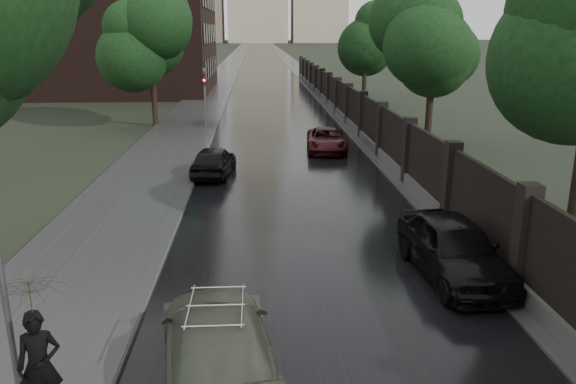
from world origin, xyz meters
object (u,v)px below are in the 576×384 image
at_px(tree_left_far, 150,43).
at_px(traffic_light, 205,97).
at_px(tree_right_b, 433,52).
at_px(car_right_near, 454,248).
at_px(tree_right_c, 366,44).
at_px(hatchback_left, 214,161).
at_px(pedestrian_umbrella, 32,308).
at_px(volga_sedan, 218,344).
at_px(car_right_far, 327,140).

bearing_deg(tree_left_far, traffic_light, -53.53).
bearing_deg(tree_right_b, car_right_near, -104.48).
distance_m(tree_right_c, hatchback_left, 25.98).
relative_size(tree_right_c, car_right_near, 1.56).
xyz_separation_m(tree_right_c, car_right_near, (-4.10, -33.87, -4.18)).
height_order(car_right_near, pedestrian_umbrella, pedestrian_umbrella).
xyz_separation_m(tree_right_b, traffic_light, (-11.80, 2.99, -2.55)).
relative_size(tree_left_far, pedestrian_umbrella, 2.64).
height_order(tree_left_far, pedestrian_umbrella, tree_left_far).
bearing_deg(traffic_light, tree_right_b, -14.24).
distance_m(volga_sedan, hatchback_left, 14.70).
relative_size(tree_right_c, hatchback_left, 1.86).
bearing_deg(car_right_far, tree_right_b, 9.00).
relative_size(tree_left_far, car_right_far, 1.75).
bearing_deg(car_right_far, traffic_light, 155.59).
relative_size(tree_left_far, tree_right_c, 1.05).
height_order(tree_right_c, volga_sedan, tree_right_c).
xyz_separation_m(tree_right_b, volga_sedan, (-9.70, -19.89, -4.26)).
height_order(tree_right_b, car_right_far, tree_right_b).
relative_size(car_right_far, pedestrian_umbrella, 1.51).
xyz_separation_m(hatchback_left, car_right_far, (5.42, 4.76, -0.05)).
xyz_separation_m(traffic_light, pedestrian_umbrella, (-0.52, -23.96, -0.38)).
height_order(tree_left_far, tree_right_c, tree_left_far).
relative_size(tree_left_far, car_right_near, 1.64).
distance_m(tree_right_b, pedestrian_umbrella, 24.49).
height_order(car_right_near, car_right_far, car_right_near).
bearing_deg(volga_sedan, tree_left_far, -85.84).
bearing_deg(tree_right_c, volga_sedan, -104.36).
height_order(tree_left_far, car_right_far, tree_left_far).
bearing_deg(car_right_near, hatchback_left, 117.77).
bearing_deg(tree_right_c, traffic_light, -128.18).
distance_m(tree_right_b, volga_sedan, 22.53).
bearing_deg(car_right_near, volga_sedan, -148.79).
distance_m(traffic_light, car_right_far, 7.51).
height_order(tree_left_far, car_right_near, tree_left_far).
relative_size(car_right_near, pedestrian_umbrella, 1.61).
bearing_deg(tree_left_far, volga_sedan, -78.25).
bearing_deg(hatchback_left, car_right_far, -131.91).
bearing_deg(car_right_far, tree_left_far, 144.03).
distance_m(car_right_near, car_right_far, 15.45).
height_order(tree_left_far, hatchback_left, tree_left_far).
xyz_separation_m(car_right_near, car_right_far, (-1.29, 15.40, -0.18)).
height_order(traffic_light, pedestrian_umbrella, traffic_light).
bearing_deg(volga_sedan, car_right_near, -151.95).
xyz_separation_m(tree_right_c, pedestrian_umbrella, (-12.32, -38.96, -2.93)).
height_order(tree_right_c, pedestrian_umbrella, tree_right_c).
xyz_separation_m(tree_left_far, car_right_far, (10.11, -8.47, -4.65)).
height_order(tree_right_c, hatchback_left, tree_right_c).
xyz_separation_m(tree_left_far, hatchback_left, (4.70, -13.23, -4.60)).
height_order(tree_right_b, hatchback_left, tree_right_b).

